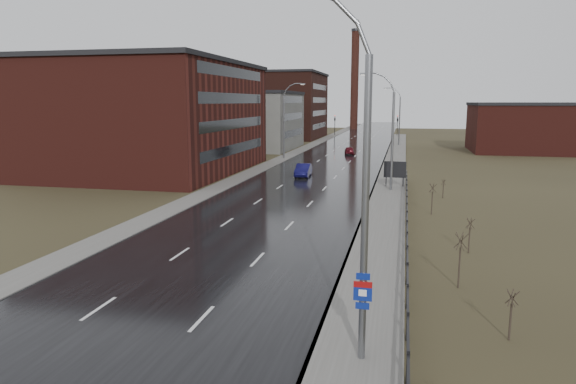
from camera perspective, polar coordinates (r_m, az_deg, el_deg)
The scene contains 25 objects.
ground at distance 19.23m, azimuth -20.98°, elevation -17.26°, with size 320.00×320.00×0.00m, color #2D2819.
road at distance 75.20m, azimuth 5.14°, elevation 3.41°, with size 14.00×300.00×0.06m, color black.
sidewalk_right at distance 49.79m, azimuth 11.08°, elevation -0.03°, with size 3.20×180.00×0.18m, color #595651.
curb_right at distance 49.86m, azimuth 9.33°, elevation 0.03°, with size 0.16×180.00×0.18m, color slate.
sidewalk_left at distance 76.71m, azimuth -0.96°, elevation 3.60°, with size 2.40×260.00×0.12m, color #595651.
warehouse_near at distance 66.68m, azimuth -14.99°, elevation 8.08°, with size 22.44×28.56×13.50m.
warehouse_mid at distance 96.25m, azimuth -4.11°, elevation 7.98°, with size 16.32×20.40×10.50m.
warehouse_far at distance 126.41m, azimuth -2.33°, elevation 9.60°, with size 26.52×24.48×15.50m.
building_right at distance 98.28m, azimuth 24.92°, elevation 6.54°, with size 18.36×16.32×8.50m.
smokestack at distance 164.96m, azimuth 7.42°, elevation 12.31°, with size 2.70×2.70×30.70m.
streetlight_main at distance 16.30m, azimuth 7.50°, elevation 0.96°, with size 3.91×0.29×12.11m.
streetlight_right_mid at distance 50.14m, azimuth 11.22°, elevation 6.65°, with size 3.36×0.28×11.35m.
streetlight_left at distance 78.11m, azimuth -0.26°, elevation 7.97°, with size 3.36×0.28×11.35m.
streetlight_right_far at distance 104.09m, azimuth 12.14°, elevation 8.25°, with size 3.36×0.28×11.35m.
guardrail at distance 33.30m, azimuth 13.09°, elevation -3.97°, with size 0.10×53.05×1.10m.
shrub_b at distance 20.75m, azimuth 23.52°, elevation -12.30°, with size 0.46×0.48×1.92m.
shrub_c at distance 25.28m, azimuth 18.54°, elevation -7.05°, with size 0.63×0.66×2.66m.
shrub_d at distance 31.23m, azimuth 19.52°, elevation -4.49°, with size 0.49×0.52×2.07m.
shrub_e at distance 40.90m, azimuth 15.72°, elevation -0.66°, with size 0.58×0.61×2.44m.
shrub_f at distance 48.28m, azimuth 16.86°, elevation 0.40°, with size 0.42×0.44×1.73m.
billboard at distance 52.80m, azimuth 11.80°, elevation 2.38°, with size 2.21×0.17×2.70m.
traffic_light_left at distance 135.30m, azimuth 5.23°, elevation 8.26°, with size 0.58×2.73×5.30m.
traffic_light_right at distance 134.12m, azimuth 12.09°, elevation 8.06°, with size 0.58×2.73×5.30m.
car_near at distance 59.40m, azimuth 1.71°, elevation 2.39°, with size 1.56×4.49×1.48m, color #0E0D42.
car_far at distance 85.63m, azimuth 6.83°, elevation 4.59°, with size 1.51×3.75×1.28m, color #540E17.
Camera 1 is at (9.94, -14.04, 8.59)m, focal length 32.00 mm.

